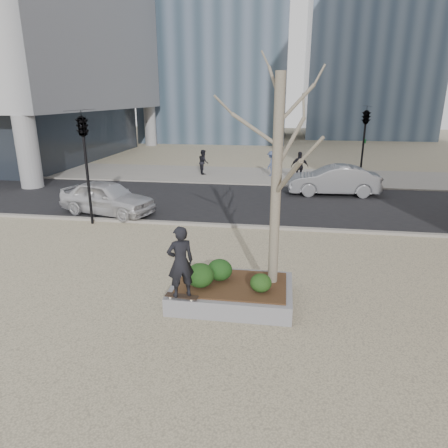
# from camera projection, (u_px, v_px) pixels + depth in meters

# --- Properties ---
(ground) EXTENTS (120.00, 120.00, 0.00)m
(ground) POSITION_uv_depth(u_px,v_px,m) (193.00, 298.00, 10.28)
(ground) COLOR #BDAF8B
(ground) RESTS_ON ground
(street) EXTENTS (60.00, 8.00, 0.02)m
(street) POSITION_uv_depth(u_px,v_px,m) (238.00, 202.00, 19.69)
(street) COLOR black
(street) RESTS_ON ground
(far_sidewalk) EXTENTS (60.00, 6.00, 0.02)m
(far_sidewalk) POSITION_uv_depth(u_px,v_px,m) (251.00, 175.00, 26.29)
(far_sidewalk) COLOR gray
(far_sidewalk) RESTS_ON ground
(planter) EXTENTS (3.00, 2.00, 0.45)m
(planter) POSITION_uv_depth(u_px,v_px,m) (232.00, 293.00, 10.07)
(planter) COLOR gray
(planter) RESTS_ON ground
(planter_mulch) EXTENTS (2.70, 1.70, 0.04)m
(planter_mulch) POSITION_uv_depth(u_px,v_px,m) (232.00, 284.00, 9.99)
(planter_mulch) COLOR #382314
(planter_mulch) RESTS_ON planter
(sycamore_tree) EXTENTS (2.80, 2.80, 6.60)m
(sycamore_tree) POSITION_uv_depth(u_px,v_px,m) (278.00, 150.00, 9.12)
(sycamore_tree) COLOR gray
(sycamore_tree) RESTS_ON planter_mulch
(shrub_left) EXTENTS (0.69, 0.69, 0.59)m
(shrub_left) POSITION_uv_depth(u_px,v_px,m) (200.00, 275.00, 9.75)
(shrub_left) COLOR #153F14
(shrub_left) RESTS_ON planter_mulch
(shrub_middle) EXTENTS (0.64, 0.64, 0.54)m
(shrub_middle) POSITION_uv_depth(u_px,v_px,m) (220.00, 270.00, 10.12)
(shrub_middle) COLOR #123B13
(shrub_middle) RESTS_ON planter_mulch
(shrub_right) EXTENTS (0.52, 0.52, 0.44)m
(shrub_right) POSITION_uv_depth(u_px,v_px,m) (261.00, 283.00, 9.53)
(shrub_right) COLOR #123711
(shrub_right) RESTS_ON planter_mulch
(skateboard) EXTENTS (0.80, 0.28, 0.08)m
(skateboard) POSITION_uv_depth(u_px,v_px,m) (182.00, 297.00, 9.31)
(skateboard) COLOR black
(skateboard) RESTS_ON planter
(skateboarder) EXTENTS (0.74, 0.66, 1.71)m
(skateboarder) POSITION_uv_depth(u_px,v_px,m) (180.00, 262.00, 9.04)
(skateboarder) COLOR black
(skateboarder) RESTS_ON skateboard
(police_car) EXTENTS (4.60, 2.80, 1.46)m
(police_car) POSITION_uv_depth(u_px,v_px,m) (107.00, 198.00, 17.42)
(police_car) COLOR silver
(police_car) RESTS_ON street
(car_silver) EXTENTS (4.73, 1.86, 1.53)m
(car_silver) POSITION_uv_depth(u_px,v_px,m) (333.00, 180.00, 20.88)
(car_silver) COLOR gray
(car_silver) RESTS_ON street
(pedestrian_a) EXTENTS (0.85, 0.95, 1.61)m
(pedestrian_a) POSITION_uv_depth(u_px,v_px,m) (203.00, 162.00, 26.44)
(pedestrian_a) COLOR black
(pedestrian_a) RESTS_ON far_sidewalk
(pedestrian_b) EXTENTS (0.85, 1.15, 1.60)m
(pedestrian_b) POSITION_uv_depth(u_px,v_px,m) (271.00, 163.00, 25.90)
(pedestrian_b) COLOR #404F74
(pedestrian_b) RESTS_ON far_sidewalk
(pedestrian_c) EXTENTS (1.07, 0.49, 1.79)m
(pedestrian_c) POSITION_uv_depth(u_px,v_px,m) (300.00, 167.00, 24.13)
(pedestrian_c) COLOR black
(pedestrian_c) RESTS_ON far_sidewalk
(traffic_light_near) EXTENTS (0.60, 2.48, 4.50)m
(traffic_light_near) POSITION_uv_depth(u_px,v_px,m) (87.00, 169.00, 15.65)
(traffic_light_near) COLOR black
(traffic_light_near) RESTS_ON ground
(traffic_light_far) EXTENTS (0.60, 2.48, 4.50)m
(traffic_light_far) POSITION_uv_depth(u_px,v_px,m) (363.00, 147.00, 22.42)
(traffic_light_far) COLOR black
(traffic_light_far) RESTS_ON ground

